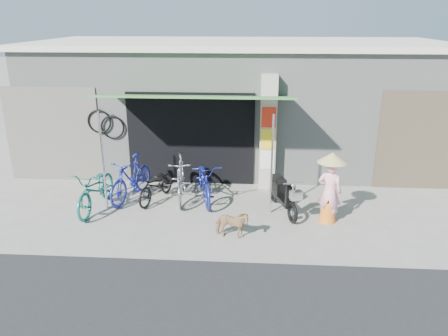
# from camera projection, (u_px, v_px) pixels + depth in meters

# --- Properties ---
(ground) EXTENTS (80.00, 80.00, 0.00)m
(ground) POSITION_uv_depth(u_px,v_px,m) (230.00, 226.00, 9.60)
(ground) COLOR gray
(ground) RESTS_ON ground
(bicycle_shop) EXTENTS (12.30, 5.30, 3.66)m
(bicycle_shop) POSITION_uv_depth(u_px,v_px,m) (239.00, 101.00, 13.79)
(bicycle_shop) COLOR #949891
(bicycle_shop) RESTS_ON ground
(shop_pillar) EXTENTS (0.42, 0.44, 3.00)m
(shop_pillar) POSITION_uv_depth(u_px,v_px,m) (268.00, 133.00, 11.36)
(shop_pillar) COLOR #B8AD9D
(shop_pillar) RESTS_ON ground
(awning) EXTENTS (4.60, 1.88, 2.72)m
(awning) POSITION_uv_depth(u_px,v_px,m) (196.00, 99.00, 10.36)
(awning) COLOR #366B30
(awning) RESTS_ON ground
(neighbour_right) EXTENTS (2.60, 0.06, 2.60)m
(neighbour_right) POSITION_uv_depth(u_px,v_px,m) (428.00, 141.00, 11.29)
(neighbour_right) COLOR brown
(neighbour_right) RESTS_ON ground
(neighbour_left) EXTENTS (2.60, 0.06, 2.60)m
(neighbour_left) POSITION_uv_depth(u_px,v_px,m) (53.00, 135.00, 11.93)
(neighbour_left) COLOR #6B665B
(neighbour_left) RESTS_ON ground
(bike_teal) EXTENTS (0.82, 2.01, 1.03)m
(bike_teal) POSITION_uv_depth(u_px,v_px,m) (96.00, 189.00, 10.28)
(bike_teal) COLOR #186C60
(bike_teal) RESTS_ON ground
(bike_blue) EXTENTS (1.03, 1.92, 1.11)m
(bike_blue) POSITION_uv_depth(u_px,v_px,m) (131.00, 178.00, 10.84)
(bike_blue) COLOR #232AA1
(bike_blue) RESTS_ON ground
(bike_black) EXTENTS (1.01, 1.67, 0.83)m
(bike_black) POSITION_uv_depth(u_px,v_px,m) (157.00, 185.00, 10.81)
(bike_black) COLOR black
(bike_black) RESTS_ON ground
(bike_silver) EXTENTS (0.73, 1.91, 1.12)m
(bike_silver) POSITION_uv_depth(u_px,v_px,m) (181.00, 178.00, 10.82)
(bike_silver) COLOR #B6B7BC
(bike_silver) RESTS_ON ground
(bike_navy) EXTENTS (1.11, 2.08, 1.04)m
(bike_navy) POSITION_uv_depth(u_px,v_px,m) (205.00, 180.00, 10.82)
(bike_navy) COLOR navy
(bike_navy) RESTS_ON ground
(street_dog) EXTENTS (0.77, 0.44, 0.62)m
(street_dog) POSITION_uv_depth(u_px,v_px,m) (232.00, 224.00, 8.99)
(street_dog) COLOR #93724E
(street_dog) RESTS_ON ground
(moped) EXTENTS (0.70, 1.65, 0.96)m
(moped) POSITION_uv_depth(u_px,v_px,m) (282.00, 194.00, 10.20)
(moped) COLOR black
(moped) RESTS_ON ground
(nun) EXTENTS (0.64, 0.64, 1.62)m
(nun) POSITION_uv_depth(u_px,v_px,m) (330.00, 188.00, 9.56)
(nun) COLOR #FFABB8
(nun) RESTS_ON ground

